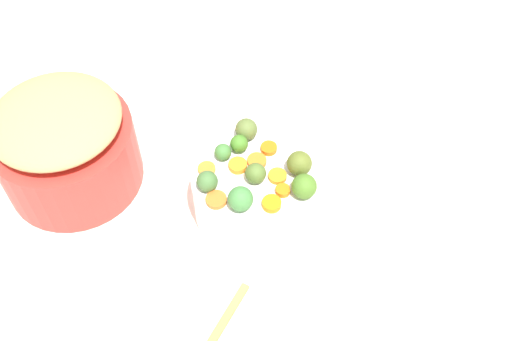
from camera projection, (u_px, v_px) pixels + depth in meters
The scene contains 20 objects.
tabletop at pixel (239, 206), 1.12m from camera, with size 2.40×2.40×0.02m, color white.
serving_bowl_carrots at pixel (256, 193), 1.06m from camera, with size 0.22×0.22×0.11m, color white.
metal_pot at pixel (69, 154), 1.09m from camera, with size 0.25×0.25×0.14m, color red.
stuffing_mound at pixel (55, 119), 1.01m from camera, with size 0.23×0.23×0.05m, color tan.
carrot_slice_0 at pixel (257, 161), 1.02m from camera, with size 0.03×0.03×0.01m, color orange.
carrot_slice_1 at pixel (269, 148), 1.04m from camera, with size 0.03×0.03×0.01m, color orange.
carrot_slice_2 at pixel (277, 176), 1.00m from camera, with size 0.03×0.03×0.01m, color orange.
carrot_slice_3 at pixel (272, 204), 0.97m from camera, with size 0.03×0.03×0.01m, color orange.
carrot_slice_4 at pixel (216, 200), 0.98m from camera, with size 0.03×0.03×0.01m, color orange.
carrot_slice_5 at pixel (283, 190), 0.99m from camera, with size 0.02×0.02×0.01m, color orange.
carrot_slice_6 at pixel (240, 166), 1.02m from camera, with size 0.03×0.03×0.01m, color orange.
carrot_slice_7 at pixel (207, 169), 1.02m from camera, with size 0.03×0.03×0.01m, color orange.
brussels_sprout_0 at pixel (246, 129), 1.05m from camera, with size 0.04×0.04×0.04m, color #5B6F34.
brussels_sprout_1 at pixel (304, 186), 0.97m from camera, with size 0.04×0.04×0.04m, color #4B7927.
brussels_sprout_2 at pixel (299, 163), 1.00m from camera, with size 0.04×0.04×0.04m, color #5C6B27.
brussels_sprout_3 at pixel (223, 152), 1.02m from camera, with size 0.03×0.03×0.03m, color #447D3A.
brussels_sprout_4 at pixel (240, 199), 0.96m from camera, with size 0.04×0.04×0.04m, color #448341.
brussels_sprout_5 at pixel (207, 181), 0.98m from camera, with size 0.04×0.04×0.04m, color #446E38.
brussels_sprout_6 at pixel (255, 174), 0.99m from camera, with size 0.04×0.04×0.04m, color #526E2F.
brussels_sprout_7 at pixel (239, 144), 1.03m from camera, with size 0.03×0.03×0.03m, color #437D26.
Camera 1 is at (-0.43, 0.45, 0.94)m, focal length 42.10 mm.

